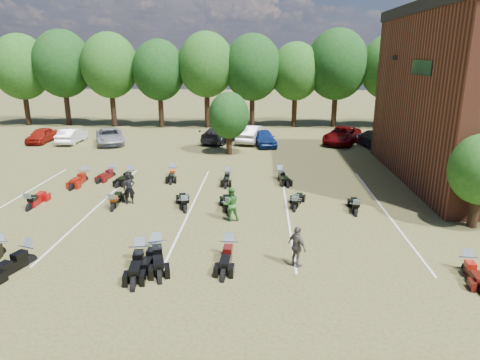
# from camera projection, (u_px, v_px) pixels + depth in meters

# --- Properties ---
(ground) EXTENTS (160.00, 160.00, 0.00)m
(ground) POSITION_uv_depth(u_px,v_px,m) (246.00, 230.00, 19.55)
(ground) COLOR brown
(ground) RESTS_ON ground
(car_0) EXTENTS (1.61, 3.88, 1.32)m
(car_0) POSITION_uv_depth(u_px,v_px,m) (41.00, 135.00, 38.71)
(car_0) COLOR maroon
(car_0) RESTS_ON ground
(car_1) EXTENTS (1.50, 4.10, 1.34)m
(car_1) POSITION_uv_depth(u_px,v_px,m) (72.00, 136.00, 38.51)
(car_1) COLOR silver
(car_1) RESTS_ON ground
(car_2) EXTENTS (3.97, 5.44, 1.37)m
(car_2) POSITION_uv_depth(u_px,v_px,m) (110.00, 136.00, 38.07)
(car_2) COLOR gray
(car_2) RESTS_ON ground
(car_3) EXTENTS (3.76, 5.49, 1.48)m
(car_3) POSITION_uv_depth(u_px,v_px,m) (221.00, 134.00, 38.79)
(car_3) COLOR black
(car_3) RESTS_ON ground
(car_4) EXTENTS (2.55, 4.38, 1.40)m
(car_4) POSITION_uv_depth(u_px,v_px,m) (264.00, 138.00, 37.27)
(car_4) COLOR navy
(car_4) RESTS_ON ground
(car_5) EXTENTS (2.92, 5.08, 1.58)m
(car_5) POSITION_uv_depth(u_px,v_px,m) (252.00, 134.00, 38.75)
(car_5) COLOR #AAA9A5
(car_5) RESTS_ON ground
(car_6) EXTENTS (4.49, 5.92, 1.49)m
(car_6) POSITION_uv_depth(u_px,v_px,m) (342.00, 135.00, 38.24)
(car_6) COLOR #5D0508
(car_6) RESTS_ON ground
(car_7) EXTENTS (3.04, 5.35, 1.46)m
(car_7) POSITION_uv_depth(u_px,v_px,m) (374.00, 138.00, 37.08)
(car_7) COLOR #333237
(car_7) RESTS_ON ground
(person_black) EXTENTS (0.72, 0.60, 1.70)m
(person_black) POSITION_uv_depth(u_px,v_px,m) (129.00, 189.00, 22.75)
(person_black) COLOR black
(person_black) RESTS_ON ground
(person_green) EXTENTS (0.94, 0.82, 1.67)m
(person_green) POSITION_uv_depth(u_px,v_px,m) (231.00, 204.00, 20.45)
(person_green) COLOR #2D6B28
(person_green) RESTS_ON ground
(person_grey) EXTENTS (0.87, 1.00, 1.62)m
(person_grey) POSITION_uv_depth(u_px,v_px,m) (297.00, 247.00, 15.99)
(person_grey) COLOR #544E48
(person_grey) RESTS_ON ground
(motorcycle_0) EXTENTS (1.02, 2.24, 1.21)m
(motorcycle_0) POSITION_uv_depth(u_px,v_px,m) (2.00, 255.00, 17.11)
(motorcycle_0) COLOR black
(motorcycle_0) RESTS_ON ground
(motorcycle_1) EXTENTS (1.48, 2.57, 1.37)m
(motorcycle_1) POSITION_uv_depth(u_px,v_px,m) (29.00, 263.00, 16.45)
(motorcycle_1) COLOR black
(motorcycle_1) RESTS_ON ground
(motorcycle_2) EXTENTS (0.71, 2.15, 1.19)m
(motorcycle_2) POSITION_uv_depth(u_px,v_px,m) (154.00, 258.00, 16.82)
(motorcycle_2) COLOR black
(motorcycle_2) RESTS_ON ground
(motorcycle_3) EXTENTS (1.17, 2.61, 1.40)m
(motorcycle_3) POSITION_uv_depth(u_px,v_px,m) (140.00, 263.00, 16.47)
(motorcycle_3) COLOR black
(motorcycle_3) RESTS_ON ground
(motorcycle_4) EXTENTS (1.47, 2.64, 1.40)m
(motorcycle_4) POSITION_uv_depth(u_px,v_px,m) (158.00, 257.00, 16.91)
(motorcycle_4) COLOR black
(motorcycle_4) RESTS_ON ground
(motorcycle_5) EXTENTS (0.87, 2.43, 1.34)m
(motorcycle_5) POSITION_uv_depth(u_px,v_px,m) (229.00, 257.00, 16.96)
(motorcycle_5) COLOR black
(motorcycle_5) RESTS_ON ground
(motorcycle_6) EXTENTS (0.91, 2.19, 1.19)m
(motorcycle_6) POSITION_uv_depth(u_px,v_px,m) (466.00, 271.00, 15.82)
(motorcycle_6) COLOR #410B09
(motorcycle_6) RESTS_ON ground
(motorcycle_7) EXTENTS (0.81, 2.36, 1.30)m
(motorcycle_7) POSITION_uv_depth(u_px,v_px,m) (30.00, 210.00, 22.12)
(motorcycle_7) COLOR maroon
(motorcycle_7) RESTS_ON ground
(motorcycle_8) EXTENTS (0.96, 2.37, 1.29)m
(motorcycle_8) POSITION_uv_depth(u_px,v_px,m) (113.00, 210.00, 22.07)
(motorcycle_8) COLOR black
(motorcycle_8) RESTS_ON ground
(motorcycle_9) EXTENTS (1.30, 2.41, 1.28)m
(motorcycle_9) POSITION_uv_depth(u_px,v_px,m) (185.00, 211.00, 21.86)
(motorcycle_9) COLOR black
(motorcycle_9) RESTS_ON ground
(motorcycle_10) EXTENTS (1.15, 2.52, 1.35)m
(motorcycle_10) POSITION_uv_depth(u_px,v_px,m) (229.00, 214.00, 21.44)
(motorcycle_10) COLOR black
(motorcycle_10) RESTS_ON ground
(motorcycle_11) EXTENTS (0.86, 2.09, 1.13)m
(motorcycle_11) POSITION_uv_depth(u_px,v_px,m) (295.00, 210.00, 21.99)
(motorcycle_11) COLOR black
(motorcycle_11) RESTS_ON ground
(motorcycle_12) EXTENTS (1.12, 2.14, 1.14)m
(motorcycle_12) POSITION_uv_depth(u_px,v_px,m) (295.00, 209.00, 22.26)
(motorcycle_12) COLOR black
(motorcycle_12) RESTS_ON ground
(motorcycle_13) EXTENTS (0.92, 2.19, 1.19)m
(motorcycle_13) POSITION_uv_depth(u_px,v_px,m) (355.00, 215.00, 21.38)
(motorcycle_13) COLOR black
(motorcycle_13) RESTS_ON ground
(motorcycle_14) EXTENTS (1.11, 2.24, 1.20)m
(motorcycle_14) POSITION_uv_depth(u_px,v_px,m) (113.00, 176.00, 28.09)
(motorcycle_14) COLOR #4C0A0B
(motorcycle_14) RESTS_ON ground
(motorcycle_15) EXTENTS (0.86, 2.47, 1.37)m
(motorcycle_15) POSITION_uv_depth(u_px,v_px,m) (85.00, 181.00, 27.07)
(motorcycle_15) COLOR maroon
(motorcycle_15) RESTS_ON ground
(motorcycle_16) EXTENTS (1.11, 2.38, 1.28)m
(motorcycle_16) POSITION_uv_depth(u_px,v_px,m) (131.00, 180.00, 27.35)
(motorcycle_16) COLOR black
(motorcycle_16) RESTS_ON ground
(motorcycle_17) EXTENTS (0.94, 2.28, 1.23)m
(motorcycle_17) POSITION_uv_depth(u_px,v_px,m) (173.00, 177.00, 28.03)
(motorcycle_17) COLOR black
(motorcycle_17) RESTS_ON ground
(motorcycle_18) EXTENTS (0.71, 2.21, 1.23)m
(motorcycle_18) POSITION_uv_depth(u_px,v_px,m) (228.00, 180.00, 27.23)
(motorcycle_18) COLOR black
(motorcycle_18) RESTS_ON ground
(motorcycle_19) EXTENTS (1.21, 2.38, 1.27)m
(motorcycle_19) POSITION_uv_depth(u_px,v_px,m) (280.00, 179.00, 27.44)
(motorcycle_19) COLOR black
(motorcycle_19) RESTS_ON ground
(tree_line) EXTENTS (56.00, 6.00, 9.79)m
(tree_line) POSITION_uv_depth(u_px,v_px,m) (248.00, 68.00, 45.58)
(tree_line) COLOR black
(tree_line) RESTS_ON ground
(young_tree_midfield) EXTENTS (3.20, 3.20, 4.70)m
(young_tree_midfield) POSITION_uv_depth(u_px,v_px,m) (229.00, 115.00, 33.62)
(young_tree_midfield) COLOR black
(young_tree_midfield) RESTS_ON ground
(parking_lines) EXTENTS (20.10, 14.00, 0.01)m
(parking_lines) POSITION_uv_depth(u_px,v_px,m) (192.00, 206.00, 22.57)
(parking_lines) COLOR silver
(parking_lines) RESTS_ON ground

